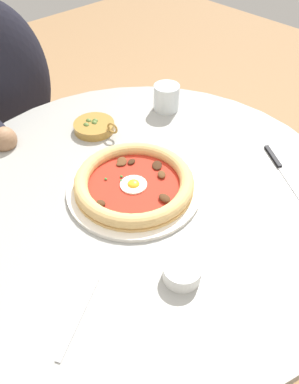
# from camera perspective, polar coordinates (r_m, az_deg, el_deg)

# --- Properties ---
(ground_plane) EXTENTS (6.00, 6.00, 0.02)m
(ground_plane) POSITION_cam_1_polar(r_m,az_deg,el_deg) (1.51, -0.72, -20.15)
(ground_plane) COLOR #9E754C
(dining_table) EXTENTS (0.99, 0.99, 0.72)m
(dining_table) POSITION_cam_1_polar(r_m,az_deg,el_deg) (1.01, -1.01, -5.68)
(dining_table) COLOR #999993
(dining_table) RESTS_ON ground
(pizza_on_plate) EXTENTS (0.32, 0.32, 0.04)m
(pizza_on_plate) POSITION_cam_1_polar(r_m,az_deg,el_deg) (0.89, -2.33, 1.26)
(pizza_on_plate) COLOR white
(pizza_on_plate) RESTS_ON dining_table
(water_glass) EXTENTS (0.08, 0.08, 0.08)m
(water_glass) POSITION_cam_1_polar(r_m,az_deg,el_deg) (1.17, 2.57, 13.84)
(water_glass) COLOR silver
(water_glass) RESTS_ON dining_table
(steak_knife) EXTENTS (0.19, 0.12, 0.01)m
(steak_knife) POSITION_cam_1_polar(r_m,az_deg,el_deg) (1.02, 18.78, 3.99)
(steak_knife) COLOR silver
(steak_knife) RESTS_ON dining_table
(ramekin_capers) EXTENTS (0.07, 0.07, 0.03)m
(ramekin_capers) POSITION_cam_1_polar(r_m,az_deg,el_deg) (0.74, 4.93, -11.86)
(ramekin_capers) COLOR white
(ramekin_capers) RESTS_ON dining_table
(olive_pan) EXTENTS (0.14, 0.12, 0.05)m
(olive_pan) POSITION_cam_1_polar(r_m,az_deg,el_deg) (1.10, -8.32, 9.76)
(olive_pan) COLOR olive
(olive_pan) RESTS_ON dining_table
(fork_utensil) EXTENTS (0.09, 0.15, 0.00)m
(fork_utensil) POSITION_cam_1_polar(r_m,az_deg,el_deg) (0.72, -10.63, -18.05)
(fork_utensil) COLOR #BCBCC1
(fork_utensil) RESTS_ON dining_table
(diner_person) EXTENTS (0.49, 0.41, 1.19)m
(diner_person) POSITION_cam_1_polar(r_m,az_deg,el_deg) (1.49, -20.36, 8.38)
(diner_person) COLOR #282833
(diner_person) RESTS_ON ground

